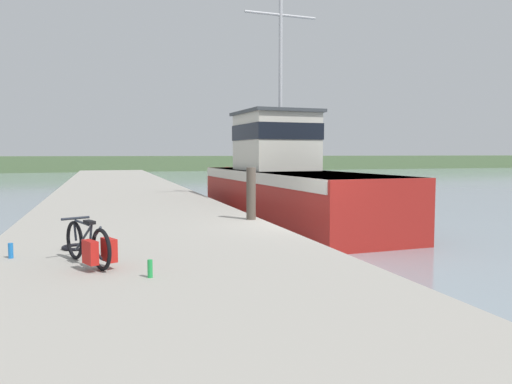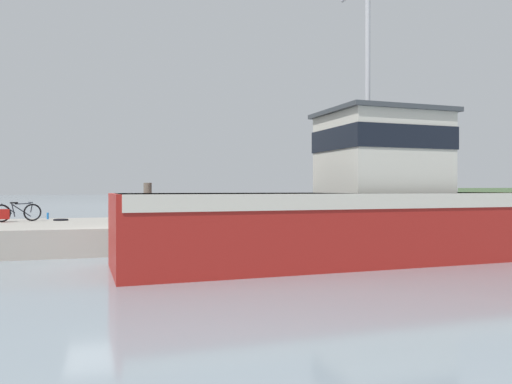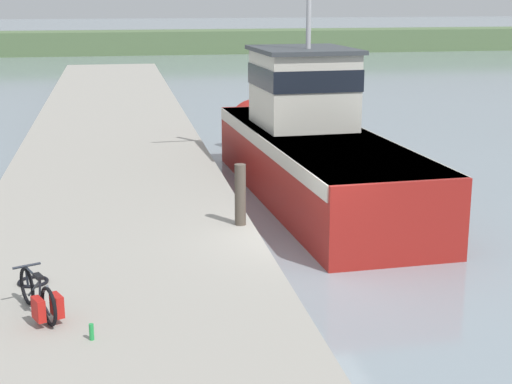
{
  "view_description": "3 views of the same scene",
  "coord_description": "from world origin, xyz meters",
  "px_view_note": "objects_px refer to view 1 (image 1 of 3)",
  "views": [
    {
      "loc": [
        -4.93,
        -11.07,
        2.49
      ],
      "look_at": [
        -0.93,
        1.85,
        1.43
      ],
      "focal_mm": 35.0,
      "sensor_mm": 36.0,
      "label": 1
    },
    {
      "loc": [
        13.71,
        -0.06,
        1.96
      ],
      "look_at": [
        0.23,
        3.8,
        1.86
      ],
      "focal_mm": 35.0,
      "sensor_mm": 36.0,
      "label": 2
    },
    {
      "loc": [
        -3.87,
        -14.89,
        5.63
      ],
      "look_at": [
        -0.72,
        2.52,
        1.1
      ],
      "focal_mm": 55.0,
      "sensor_mm": 36.0,
      "label": 3
    }
  ],
  "objects_px": {
    "fishing_boat_main": "(283,181)",
    "water_bottle_by_bike": "(11,251)",
    "water_bottle_on_curb": "(150,269)",
    "bicycle_touring": "(91,246)",
    "mooring_post": "(251,194)"
  },
  "relations": [
    {
      "from": "fishing_boat_main",
      "to": "water_bottle_by_bike",
      "type": "relative_size",
      "value": 55.78
    },
    {
      "from": "fishing_boat_main",
      "to": "water_bottle_on_curb",
      "type": "bearing_deg",
      "value": -122.01
    },
    {
      "from": "bicycle_touring",
      "to": "water_bottle_by_bike",
      "type": "distance_m",
      "value": 1.6
    },
    {
      "from": "mooring_post",
      "to": "water_bottle_on_curb",
      "type": "bearing_deg",
      "value": -119.64
    },
    {
      "from": "bicycle_touring",
      "to": "water_bottle_on_curb",
      "type": "distance_m",
      "value": 1.22
    },
    {
      "from": "fishing_boat_main",
      "to": "mooring_post",
      "type": "bearing_deg",
      "value": -121.17
    },
    {
      "from": "fishing_boat_main",
      "to": "water_bottle_on_curb",
      "type": "height_order",
      "value": "fishing_boat_main"
    },
    {
      "from": "fishing_boat_main",
      "to": "mooring_post",
      "type": "height_order",
      "value": "fishing_boat_main"
    },
    {
      "from": "bicycle_touring",
      "to": "water_bottle_on_curb",
      "type": "height_order",
      "value": "bicycle_touring"
    },
    {
      "from": "mooring_post",
      "to": "fishing_boat_main",
      "type": "bearing_deg",
      "value": 62.05
    },
    {
      "from": "fishing_boat_main",
      "to": "bicycle_touring",
      "type": "relative_size",
      "value": 9.1
    },
    {
      "from": "bicycle_touring",
      "to": "water_bottle_on_curb",
      "type": "bearing_deg",
      "value": -74.25
    },
    {
      "from": "fishing_boat_main",
      "to": "bicycle_touring",
      "type": "bearing_deg",
      "value": -127.46
    },
    {
      "from": "fishing_boat_main",
      "to": "water_bottle_by_bike",
      "type": "bearing_deg",
      "value": -135.21
    },
    {
      "from": "water_bottle_on_curb",
      "to": "water_bottle_by_bike",
      "type": "bearing_deg",
      "value": 136.34
    }
  ]
}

